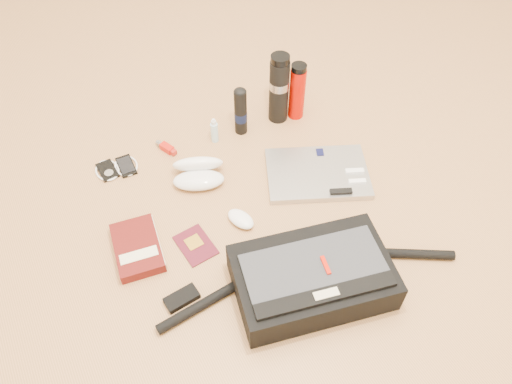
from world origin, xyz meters
The scene contains 14 objects.
ground centered at (0.00, 0.00, 0.00)m, with size 4.00×4.00×0.00m, color #AF7B49.
messenger_bag centered at (0.00, -0.27, 0.06)m, with size 0.92×0.38×0.13m.
laptop centered at (0.27, 0.10, 0.01)m, with size 0.43×0.38×0.03m.
book centered at (-0.41, 0.11, 0.02)m, with size 0.17×0.23×0.04m.
passport centered at (-0.24, 0.04, 0.00)m, with size 0.11×0.15×0.01m.
mouse centered at (-0.07, 0.05, 0.02)m, with size 0.09×0.12×0.03m.
sunglasses_case centered at (-0.11, 0.29, 0.04)m, with size 0.23×0.21×0.10m.
ipod centered at (-0.39, 0.49, 0.01)m, with size 0.09×0.10×0.01m.
phone centered at (-0.32, 0.48, 0.01)m, with size 0.09×0.11×0.01m.
inhaler centered at (-0.16, 0.49, 0.01)m, with size 0.05×0.10×0.03m.
spray_bottle centered at (0.03, 0.45, 0.05)m, with size 0.03×0.03×0.11m.
aerosol_can centered at (0.14, 0.44, 0.10)m, with size 0.06×0.06×0.21m.
thermos_black centered at (0.30, 0.44, 0.15)m, with size 0.09×0.09×0.29m.
thermos_red centered at (0.37, 0.42, 0.12)m, with size 0.06×0.06×0.24m.
Camera 1 is at (-0.50, -0.84, 1.34)m, focal length 35.00 mm.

